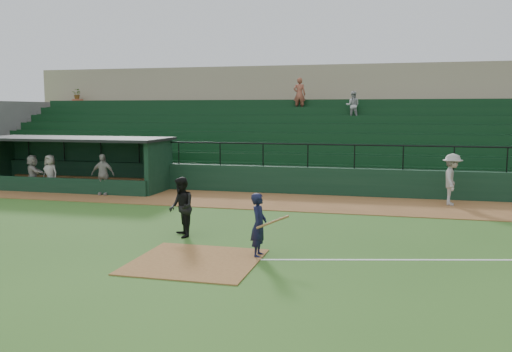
# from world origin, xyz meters

# --- Properties ---
(ground) EXTENTS (90.00, 90.00, 0.00)m
(ground) POSITION_xyz_m (0.00, 0.00, 0.00)
(ground) COLOR #2E591C
(ground) RESTS_ON ground
(warning_track) EXTENTS (40.00, 4.00, 0.03)m
(warning_track) POSITION_xyz_m (0.00, 8.00, 0.01)
(warning_track) COLOR brown
(warning_track) RESTS_ON ground
(home_plate_dirt) EXTENTS (3.00, 3.00, 0.03)m
(home_plate_dirt) POSITION_xyz_m (0.00, -1.00, 0.01)
(home_plate_dirt) COLOR brown
(home_plate_dirt) RESTS_ON ground
(stadium_structure) EXTENTS (38.00, 13.08, 6.40)m
(stadium_structure) POSITION_xyz_m (-0.00, 16.46, 2.30)
(stadium_structure) COLOR black
(stadium_structure) RESTS_ON ground
(dugout) EXTENTS (8.90, 3.20, 2.42)m
(dugout) POSITION_xyz_m (-9.75, 9.56, 1.33)
(dugout) COLOR black
(dugout) RESTS_ON ground
(batter_at_plate) EXTENTS (1.00, 0.67, 1.62)m
(batter_at_plate) POSITION_xyz_m (1.38, -0.14, 0.81)
(batter_at_plate) COLOR black
(batter_at_plate) RESTS_ON ground
(umpire) EXTENTS (1.02, 1.07, 1.75)m
(umpire) POSITION_xyz_m (-1.32, 1.39, 0.88)
(umpire) COLOR black
(umpire) RESTS_ON ground
(runner) EXTENTS (0.88, 1.36, 1.99)m
(runner) POSITION_xyz_m (6.81, 8.78, 1.03)
(runner) COLOR #9E9893
(runner) RESTS_ON warning_track
(dugout_player_a) EXTENTS (1.07, 0.51, 1.77)m
(dugout_player_a) POSITION_xyz_m (-7.52, 7.75, 0.92)
(dugout_player_a) COLOR #9C9792
(dugout_player_a) RESTS_ON warning_track
(dugout_player_b) EXTENTS (0.89, 0.67, 1.65)m
(dugout_player_b) POSITION_xyz_m (-10.30, 8.04, 0.86)
(dugout_player_b) COLOR #A59F9A
(dugout_player_b) RESTS_ON warning_track
(dugout_player_c) EXTENTS (1.52, 1.26, 1.64)m
(dugout_player_c) POSITION_xyz_m (-11.18, 8.00, 0.85)
(dugout_player_c) COLOR #A09A95
(dugout_player_c) RESTS_ON warning_track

